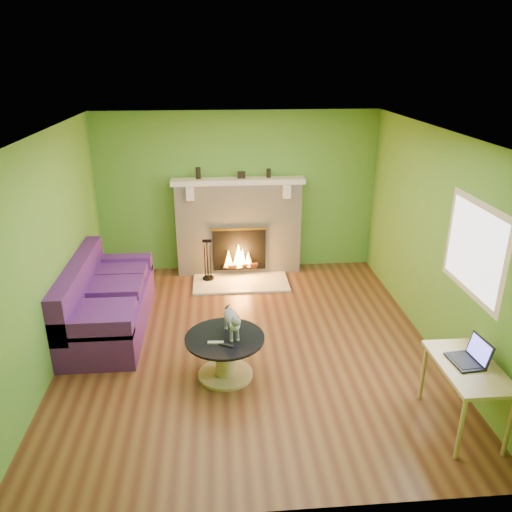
{
  "coord_description": "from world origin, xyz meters",
  "views": [
    {
      "loc": [
        -0.35,
        -5.4,
        3.37
      ],
      "look_at": [
        0.13,
        0.4,
        1.03
      ],
      "focal_mm": 35.0,
      "sensor_mm": 36.0,
      "label": 1
    }
  ],
  "objects_px": {
    "sofa": "(104,303)",
    "desk": "(468,373)",
    "coffee_table": "(225,354)",
    "cat": "(231,321)"
  },
  "relations": [
    {
      "from": "coffee_table",
      "to": "desk",
      "type": "distance_m",
      "value": 2.49
    },
    {
      "from": "sofa",
      "to": "coffee_table",
      "type": "xyz_separation_m",
      "value": [
        1.55,
        -1.21,
        -0.07
      ]
    },
    {
      "from": "cat",
      "to": "sofa",
      "type": "bearing_deg",
      "value": 133.64
    },
    {
      "from": "desk",
      "to": "cat",
      "type": "relative_size",
      "value": 1.71
    },
    {
      "from": "coffee_table",
      "to": "desk",
      "type": "xyz_separation_m",
      "value": [
        2.26,
        -1.01,
        0.32
      ]
    },
    {
      "from": "sofa",
      "to": "desk",
      "type": "xyz_separation_m",
      "value": [
        3.81,
        -2.21,
        0.24
      ]
    },
    {
      "from": "coffee_table",
      "to": "desk",
      "type": "height_order",
      "value": "desk"
    },
    {
      "from": "desk",
      "to": "sofa",
      "type": "bearing_deg",
      "value": 149.82
    },
    {
      "from": "desk",
      "to": "cat",
      "type": "distance_m",
      "value": 2.42
    },
    {
      "from": "sofa",
      "to": "desk",
      "type": "distance_m",
      "value": 4.41
    }
  ]
}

